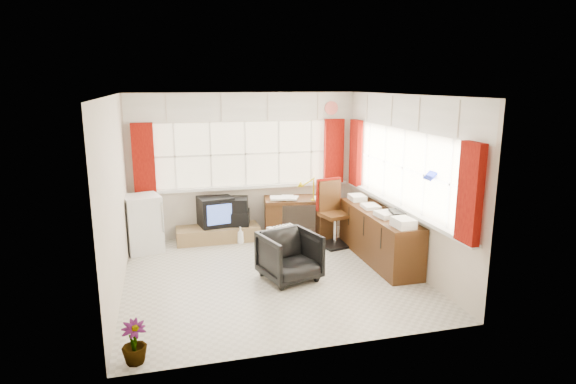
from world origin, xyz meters
The scene contains 20 objects.
ground centered at (0.00, 0.00, 0.00)m, with size 4.00×4.00×0.00m, color beige.
room_walls centered at (0.00, 0.00, 1.50)m, with size 4.00×4.00×4.00m.
window_back centered at (0.00, 1.94, 0.95)m, with size 3.70×0.12×3.60m.
window_right centered at (1.94, 0.00, 0.95)m, with size 0.12×3.70×3.60m.
curtains centered at (0.92, 0.93, 1.46)m, with size 3.83×3.83×1.15m.
overhead_cabinets centered at (0.98, 0.98, 2.25)m, with size 3.98×3.98×0.48m.
desk centered at (0.87, 1.59, 0.39)m, with size 1.29×0.78×0.74m.
desk_lamp centered at (1.06, 1.37, 0.97)m, with size 0.17×0.15×0.40m.
task_chair centered at (1.28, 1.07, 0.59)m, with size 0.56×0.58×1.11m.
office_chair centered at (0.22, -0.20, 0.33)m, with size 0.71×0.73×0.67m, color black.
radiator centered at (0.28, 0.51, 0.23)m, with size 0.40×0.26×0.56m.
credenza centered at (1.73, 0.20, 0.39)m, with size 0.50×2.00×0.85m.
file_tray centered at (1.87, -0.18, 0.80)m, with size 0.26×0.33×0.11m, color black.
tv_bench centered at (-0.55, 1.72, 0.12)m, with size 1.40×0.50×0.25m, color #9D784E.
crt_tv centered at (-0.57, 1.83, 0.50)m, with size 0.63×0.60×0.50m.
hifi_stack centered at (-0.32, 1.81, 0.48)m, with size 0.74×0.55×0.47m.
mini_fridge centered at (-1.76, 1.51, 0.46)m, with size 0.66×0.66×0.92m.
spray_bottle_a centered at (-0.20, 1.47, 0.15)m, with size 0.11×0.11×0.29m, color white.
spray_bottle_b centered at (0.27, 1.27, 0.09)m, with size 0.08×0.09×0.18m, color #91D8D3.
flower_vase centered at (-1.76, -1.80, 0.22)m, with size 0.24×0.24×0.43m, color black.
Camera 1 is at (-1.38, -6.23, 2.66)m, focal length 30.00 mm.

